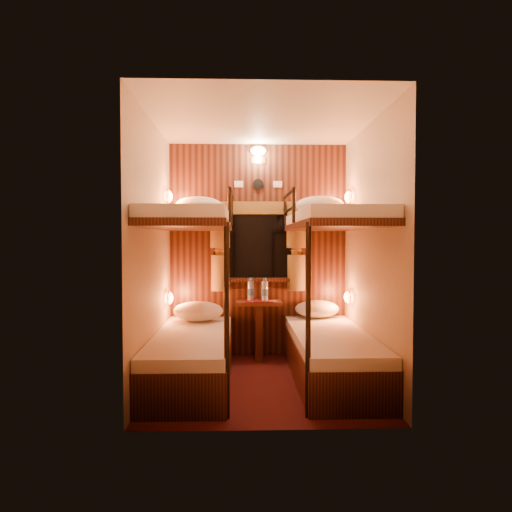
{
  "coord_description": "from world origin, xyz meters",
  "views": [
    {
      "loc": [
        -0.19,
        -4.16,
        1.32
      ],
      "look_at": [
        -0.05,
        0.15,
        1.17
      ],
      "focal_mm": 32.0,
      "sensor_mm": 36.0,
      "label": 1
    }
  ],
  "objects_px": {
    "bunk_right": "(331,321)",
    "bottle_left": "(251,291)",
    "bunk_left": "(192,322)",
    "table": "(259,322)",
    "bottle_right": "(265,291)"
  },
  "relations": [
    {
      "from": "bunk_right",
      "to": "bottle_left",
      "type": "height_order",
      "value": "bunk_right"
    },
    {
      "from": "bunk_left",
      "to": "table",
      "type": "height_order",
      "value": "bunk_left"
    },
    {
      "from": "bottle_right",
      "to": "bottle_left",
      "type": "bearing_deg",
      "value": 159.39
    },
    {
      "from": "bottle_right",
      "to": "bunk_right",
      "type": "bearing_deg",
      "value": -51.27
    },
    {
      "from": "bunk_left",
      "to": "table",
      "type": "relative_size",
      "value": 2.9
    },
    {
      "from": "bottle_left",
      "to": "bottle_right",
      "type": "bearing_deg",
      "value": -20.61
    },
    {
      "from": "bottle_left",
      "to": "bottle_right",
      "type": "distance_m",
      "value": 0.16
    },
    {
      "from": "table",
      "to": "bottle_right",
      "type": "xyz_separation_m",
      "value": [
        0.06,
        -0.05,
        0.34
      ]
    },
    {
      "from": "bunk_right",
      "to": "bottle_left",
      "type": "relative_size",
      "value": 7.51
    },
    {
      "from": "table",
      "to": "bottle_right",
      "type": "distance_m",
      "value": 0.36
    },
    {
      "from": "bunk_left",
      "to": "table",
      "type": "bearing_deg",
      "value": 50.33
    },
    {
      "from": "bunk_right",
      "to": "bottle_right",
      "type": "relative_size",
      "value": 7.45
    },
    {
      "from": "table",
      "to": "bottle_left",
      "type": "height_order",
      "value": "bottle_left"
    },
    {
      "from": "bunk_left",
      "to": "bottle_right",
      "type": "distance_m",
      "value": 1.04
    },
    {
      "from": "table",
      "to": "bottle_left",
      "type": "xyz_separation_m",
      "value": [
        -0.09,
        0.0,
        0.34
      ]
    }
  ]
}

